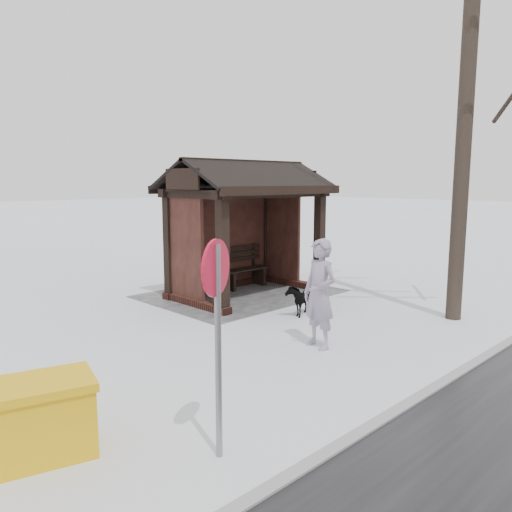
# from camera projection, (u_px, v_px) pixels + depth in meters

# --- Properties ---
(ground) EXTENTS (120.00, 120.00, 0.00)m
(ground) POSITION_uv_depth(u_px,v_px,m) (247.00, 295.00, 11.55)
(ground) COLOR white
(ground) RESTS_ON ground
(kerb) EXTENTS (120.00, 0.15, 0.06)m
(kerb) POSITION_uv_depth(u_px,v_px,m) (492.00, 353.00, 7.65)
(kerb) COLOR gray
(kerb) RESTS_ON ground
(trampled_patch) EXTENTS (4.20, 3.20, 0.02)m
(trampled_patch) POSITION_uv_depth(u_px,v_px,m) (241.00, 294.00, 11.69)
(trampled_patch) COLOR gray
(trampled_patch) RESTS_ON ground
(bus_shelter) EXTENTS (3.60, 2.40, 3.09)m
(bus_shelter) POSITION_uv_depth(u_px,v_px,m) (242.00, 201.00, 11.34)
(bus_shelter) COLOR #341812
(bus_shelter) RESTS_ON ground
(pedestrian) EXTENTS (0.50, 0.69, 1.74)m
(pedestrian) POSITION_uv_depth(u_px,v_px,m) (320.00, 294.00, 7.82)
(pedestrian) COLOR #95879F
(pedestrian) RESTS_ON ground
(dog) EXTENTS (0.81, 0.54, 0.63)m
(dog) POSITION_uv_depth(u_px,v_px,m) (300.00, 299.00, 9.85)
(dog) COLOR black
(dog) RESTS_ON ground
(grit_bin) EXTENTS (1.13, 0.92, 0.76)m
(grit_bin) POSITION_uv_depth(u_px,v_px,m) (41.00, 418.00, 4.75)
(grit_bin) COLOR #E4AB0D
(grit_bin) RESTS_ON ground
(road_sign) EXTENTS (0.50, 0.25, 2.11)m
(road_sign) POSITION_uv_depth(u_px,v_px,m) (216.00, 300.00, 4.59)
(road_sign) COLOR gray
(road_sign) RESTS_ON ground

